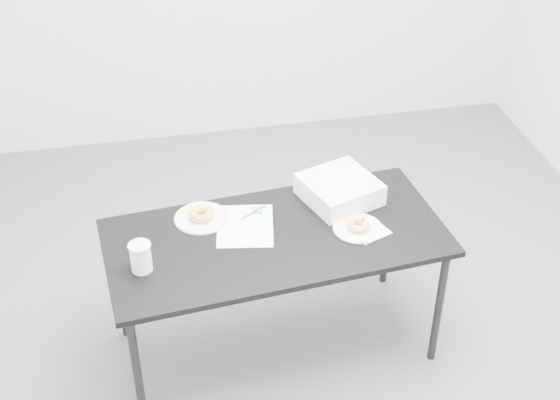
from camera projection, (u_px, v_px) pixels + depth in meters
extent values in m
plane|color=#515257|center=(294.00, 323.00, 3.95)|extent=(4.00, 4.00, 0.00)
cube|color=black|center=(276.00, 238.00, 3.44)|extent=(1.55, 0.84, 0.03)
cylinder|color=black|center=(137.00, 374.00, 3.24)|extent=(0.04, 0.04, 0.65)
cylinder|color=black|center=(119.00, 284.00, 3.70)|extent=(0.04, 0.04, 0.65)
cylinder|color=black|center=(439.00, 307.00, 3.57)|extent=(0.04, 0.04, 0.65)
cylinder|color=black|center=(387.00, 232.00, 4.03)|extent=(0.04, 0.04, 0.65)
cube|color=white|center=(245.00, 226.00, 3.49)|extent=(0.30, 0.35, 0.00)
cube|color=green|center=(257.00, 211.00, 3.58)|extent=(0.06, 0.06, 0.00)
cylinder|color=#0B7B5F|center=(253.00, 212.00, 3.56)|extent=(0.13, 0.09, 0.01)
cube|color=white|center=(368.00, 230.00, 3.46)|extent=(0.20, 0.20, 0.00)
cylinder|color=silver|center=(358.00, 228.00, 3.47)|extent=(0.22, 0.22, 0.01)
torus|color=#DA9245|center=(358.00, 225.00, 3.45)|extent=(0.13, 0.13, 0.04)
cylinder|color=silver|center=(202.00, 218.00, 3.53)|extent=(0.25, 0.25, 0.01)
torus|color=#DA9245|center=(201.00, 214.00, 3.52)|extent=(0.16, 0.16, 0.04)
cylinder|color=white|center=(141.00, 257.00, 3.21)|extent=(0.09, 0.09, 0.13)
cylinder|color=white|center=(309.00, 188.00, 3.73)|extent=(0.08, 0.08, 0.01)
cube|color=silver|center=(339.00, 189.00, 3.63)|extent=(0.40, 0.40, 0.10)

